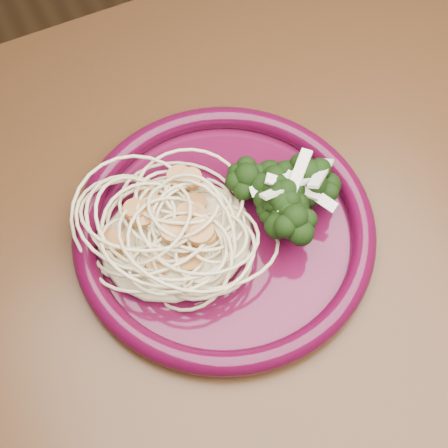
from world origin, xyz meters
name	(u,v)px	position (x,y,z in m)	size (l,w,h in m)	color
dining_table	(165,328)	(0.00, 0.00, 0.65)	(1.20, 0.80, 0.75)	#472814
dinner_plate	(224,228)	(0.09, 0.03, 0.76)	(0.36, 0.36, 0.03)	#440922
spaghetti_pile	(176,233)	(0.04, 0.04, 0.77)	(0.16, 0.14, 0.04)	beige
scallop_cluster	(173,213)	(0.04, 0.04, 0.81)	(0.13, 0.13, 0.04)	#C48545
broccoli_pile	(282,204)	(0.15, 0.02, 0.78)	(0.09, 0.15, 0.05)	black
onion_garnish	(284,186)	(0.15, 0.02, 0.82)	(0.07, 0.10, 0.06)	beige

